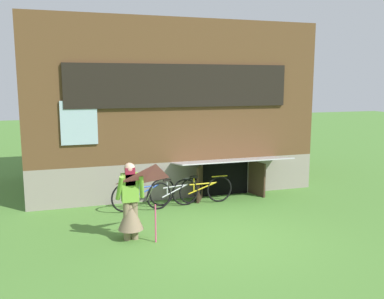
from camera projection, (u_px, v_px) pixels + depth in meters
The scene contains 7 objects.
ground_plane at pixel (222, 235), 8.88m from camera, with size 60.00×60.00×0.00m, color #4C7F33.
log_house at pixel (162, 106), 13.43m from camera, with size 8.12×5.64×4.87m.
person at pixel (130, 208), 8.54m from camera, with size 0.61×0.52×1.61m.
kite at pixel (156, 184), 8.06m from camera, with size 0.98×1.01×1.54m.
bicycle_yellow at pixel (202, 190), 11.14m from camera, with size 1.68×0.08×0.77m.
bicycle_silver at pixel (175, 193), 10.90m from camera, with size 1.60×0.47×0.75m.
bicycle_blue at pixel (144, 194), 10.67m from camera, with size 1.73×0.45×0.80m.
Camera 1 is at (-3.20, -7.87, 3.21)m, focal length 39.42 mm.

